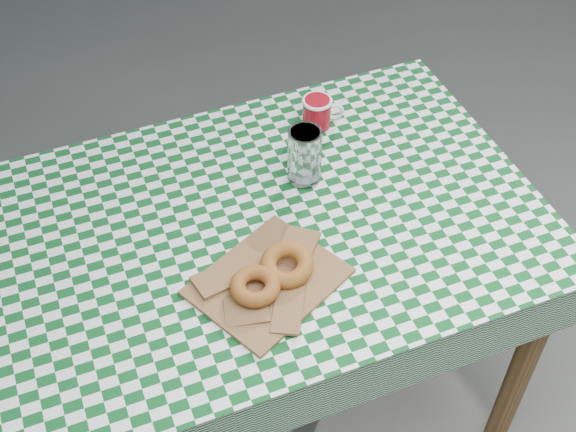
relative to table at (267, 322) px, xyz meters
The scene contains 8 objects.
ground 0.39m from the table, 81.67° to the left, with size 60.00×60.00×0.00m, color #565651.
table is the anchor object (origin of this frame).
tablecloth 0.38m from the table, 14.04° to the left, with size 1.24×0.83×0.01m, color #0B491B.
paper_bag 0.43m from the table, 112.31° to the right, with size 0.29×0.23×0.02m, color olive.
bagel_front 0.46m from the table, 119.83° to the right, with size 0.10×0.10×0.03m, color #9F5821.
bagel_back 0.44m from the table, 97.92° to the right, with size 0.11×0.11×0.03m, color #94631E.
coffee_mug 0.55m from the table, 42.98° to the left, with size 0.14×0.14×0.08m, color maroon, non-canonical shape.
drinking_glass 0.48m from the table, 30.33° to the left, with size 0.08×0.08×0.14m, color silver.
Camera 1 is at (-0.48, -1.15, 1.98)m, focal length 47.29 mm.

